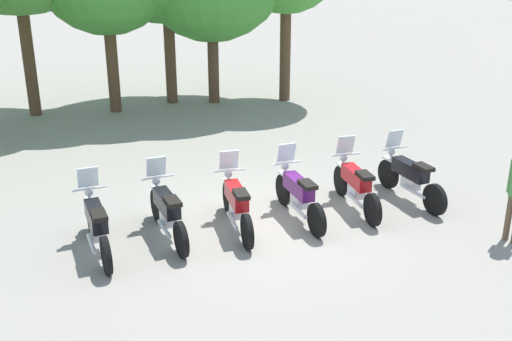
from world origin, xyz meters
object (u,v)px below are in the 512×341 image
motorcycle_2 (236,203)px  motorcycle_3 (298,194)px  motorcycle_1 (167,211)px  motorcycle_4 (356,185)px  motorcycle_5 (410,177)px  motorcycle_0 (97,224)px

motorcycle_2 → motorcycle_3: (1.26, -0.09, 0.00)m
motorcycle_1 → motorcycle_2: bearing=-98.5°
motorcycle_2 → motorcycle_4: same height
motorcycle_3 → motorcycle_1: bearing=87.6°
motorcycle_4 → motorcycle_5: same height
motorcycle_1 → motorcycle_2: size_ratio=1.01×
motorcycle_1 → motorcycle_5: same height
motorcycle_0 → motorcycle_1: 1.27m
motorcycle_0 → motorcycle_3: 3.81m
motorcycle_0 → motorcycle_2: (2.54, -0.18, 0.00)m
motorcycle_3 → motorcycle_4: same height
motorcycle_0 → motorcycle_5: (6.34, -0.42, 0.00)m
motorcycle_1 → motorcycle_3: (2.54, -0.30, 0.00)m
motorcycle_0 → motorcycle_4: size_ratio=1.01×
motorcycle_2 → motorcycle_4: size_ratio=1.00×
motorcycle_2 → motorcycle_5: size_ratio=0.99×
motorcycle_1 → motorcycle_4: 3.83m
motorcycle_0 → motorcycle_4: (5.08, -0.32, 0.00)m
motorcycle_3 → motorcycle_0: bearing=90.3°
motorcycle_1 → motorcycle_4: size_ratio=1.01×
motorcycle_2 → motorcycle_4: (2.54, -0.14, 0.00)m
motorcycle_2 → motorcycle_4: 2.54m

